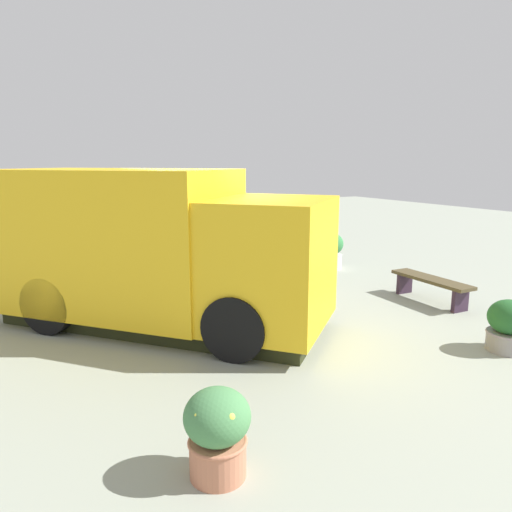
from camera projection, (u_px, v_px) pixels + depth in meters
name	position (u px, v px, depth m)	size (l,w,h in m)	color
ground_plane	(213.00, 307.00, 8.50)	(40.00, 40.00, 0.00)	#989F8E
food_truck	(155.00, 252.00, 7.42)	(5.18, 4.96, 2.45)	yellow
person_customer	(63.00, 258.00, 11.05)	(0.77, 0.61, 0.88)	black
planter_flowering_near	(329.00, 250.00, 11.48)	(0.66, 0.66, 0.89)	silver
planter_flowering_far	(217.00, 431.00, 3.88)	(0.55, 0.55, 0.77)	#BB7254
planter_flowering_side	(509.00, 326.00, 6.50)	(0.56, 0.56, 0.72)	gray
plaza_bench	(431.00, 284.00, 8.77)	(1.68, 0.45, 0.46)	#4B4028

